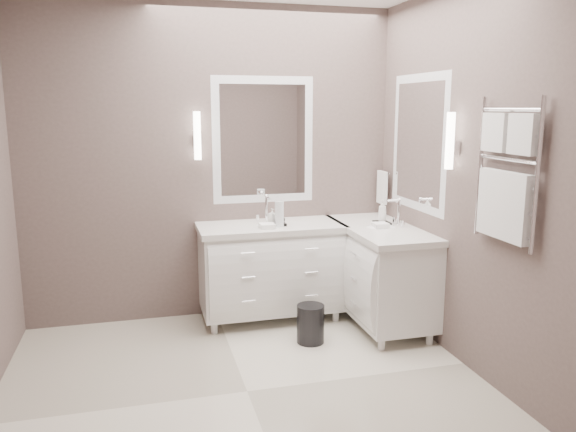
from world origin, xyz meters
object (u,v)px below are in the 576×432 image
object	(u,v)px
vanity_back	(271,265)
waste_bin	(310,324)
towel_ladder	(506,181)
vanity_right	(379,268)

from	to	relation	value
vanity_back	waste_bin	size ratio (longest dim) A/B	4.06
vanity_back	waste_bin	xyz separation A→B (m)	(0.18, -0.58, -0.33)
towel_ladder	waste_bin	world-z (taller)	towel_ladder
vanity_right	towel_ladder	xyz separation A→B (m)	(0.23, -1.30, 0.91)
towel_ladder	waste_bin	size ratio (longest dim) A/B	2.95
waste_bin	towel_ladder	bearing A→B (deg)	-48.91
vanity_right	waste_bin	xyz separation A→B (m)	(-0.69, -0.25, -0.33)
vanity_right	towel_ladder	distance (m)	1.60
vanity_back	vanity_right	distance (m)	0.93
vanity_right	vanity_back	bearing A→B (deg)	159.62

